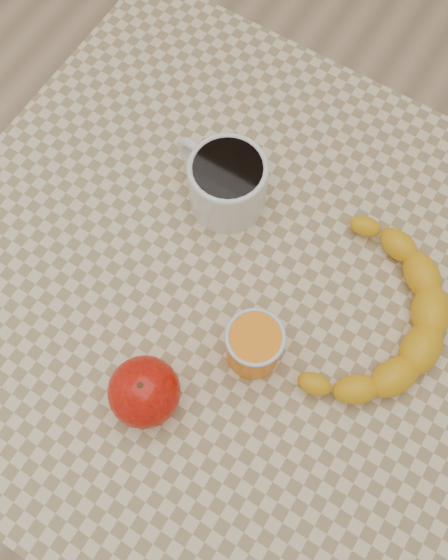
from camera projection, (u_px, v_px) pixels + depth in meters
The scene contains 6 objects.
ground at pixel (224, 392), 1.52m from camera, with size 3.00×3.00×0.00m, color tan.
table at pixel (224, 306), 0.90m from camera, with size 0.80×0.80×0.75m.
coffee_mug at pixel (226, 181), 0.82m from camera, with size 0.15×0.12×0.09m.
orange_juice_glass at pixel (254, 345), 0.75m from camera, with size 0.07×0.07×0.08m.
apple at pixel (144, 392), 0.73m from camera, with size 0.11×0.11×0.08m.
banana at pixel (375, 317), 0.78m from camera, with size 0.22×0.31×0.05m, color gold, non-canonical shape.
Camera 1 is at (0.15, -0.24, 1.52)m, focal length 40.00 mm.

